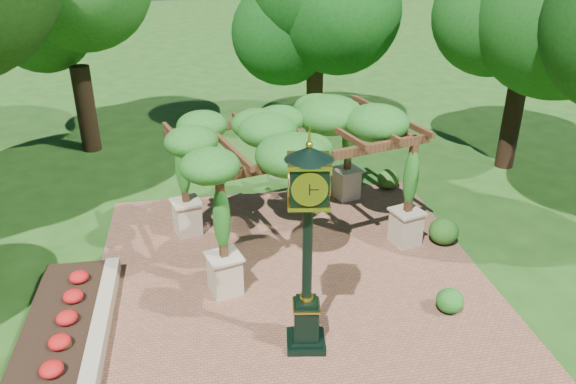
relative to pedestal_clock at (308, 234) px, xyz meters
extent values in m
plane|color=#1E4714|center=(0.14, 0.70, -2.83)|extent=(120.00, 120.00, 0.00)
cube|color=brown|center=(0.14, 1.70, -2.81)|extent=(10.00, 12.00, 0.04)
cube|color=#C6B793|center=(-4.46, 1.20, -2.63)|extent=(0.35, 5.00, 0.40)
cube|color=red|center=(-5.36, 1.20, -2.65)|extent=(1.50, 5.00, 0.36)
cube|color=black|center=(0.00, 0.00, -2.72)|extent=(0.94, 0.94, 0.12)
cube|color=black|center=(0.00, 0.00, -2.17)|extent=(0.59, 0.59, 0.93)
cube|color=gold|center=(0.00, 0.00, -1.75)|extent=(0.66, 0.66, 0.04)
cylinder|color=black|center=(0.00, 0.00, -0.41)|extent=(0.23, 0.23, 2.38)
cube|color=black|center=(0.00, 0.00, 1.14)|extent=(0.82, 0.82, 0.72)
cylinder|color=beige|center=(-0.05, -0.36, 1.14)|extent=(0.62, 0.12, 0.62)
cone|color=black|center=(0.00, 0.00, 1.71)|extent=(1.06, 1.06, 0.26)
sphere|color=gold|center=(0.00, 0.00, 1.87)|extent=(0.14, 0.14, 0.14)
cube|color=beige|center=(-1.60, 2.25, -2.30)|extent=(0.88, 0.88, 0.98)
cube|color=#50301B|center=(-1.60, 2.25, -0.74)|extent=(0.22, 0.22, 2.01)
cube|color=beige|center=(3.63, 3.76, -2.30)|extent=(0.88, 0.88, 0.98)
cube|color=#50301B|center=(3.63, 3.76, -0.74)|extent=(0.22, 0.22, 2.01)
cube|color=beige|center=(-2.51, 5.39, -2.30)|extent=(0.88, 0.88, 0.98)
cube|color=#50301B|center=(-2.51, 5.39, -0.74)|extent=(0.22, 0.22, 2.01)
cube|color=beige|center=(2.72, 6.90, -2.30)|extent=(0.88, 0.88, 0.98)
cube|color=#50301B|center=(2.72, 6.90, -0.74)|extent=(0.22, 0.22, 2.01)
cube|color=#50301B|center=(1.02, 3.01, 0.35)|extent=(6.11, 1.90, 0.24)
cube|color=#50301B|center=(0.11, 6.14, 0.35)|extent=(6.11, 1.90, 0.24)
ellipsoid|color=#215F1B|center=(0.56, 4.58, 0.64)|extent=(7.15, 5.52, 1.09)
cube|color=gray|center=(0.80, 9.15, -2.77)|extent=(0.78, 0.78, 0.11)
cylinder|color=gray|center=(0.80, 9.15, -2.29)|extent=(0.40, 0.40, 0.96)
cylinder|color=gray|center=(0.80, 9.15, -1.79)|extent=(0.74, 0.74, 0.05)
ellipsoid|color=#1F621C|center=(3.57, 0.58, -2.49)|extent=(0.74, 0.74, 0.58)
ellipsoid|color=#245818|center=(4.71, 3.57, -2.41)|extent=(0.96, 0.96, 0.76)
ellipsoid|color=#32661D|center=(4.34, 7.38, -2.45)|extent=(0.94, 0.94, 0.68)
cylinder|color=black|center=(-6.33, 12.94, -1.12)|extent=(0.74, 0.74, 3.40)
cylinder|color=#342514|center=(3.03, 13.61, -1.43)|extent=(0.71, 0.71, 2.80)
ellipsoid|color=#104110|center=(3.03, 13.61, 2.19)|extent=(4.58, 4.58, 4.42)
cylinder|color=black|center=(9.35, 8.59, -1.22)|extent=(0.67, 0.67, 3.21)
ellipsoid|color=#194F16|center=(9.35, 8.59, 2.91)|extent=(5.27, 5.27, 5.06)
camera|label=1|loc=(-1.96, -9.42, 5.57)|focal=35.00mm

